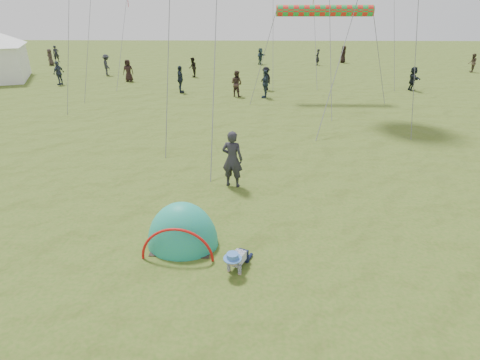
{
  "coord_description": "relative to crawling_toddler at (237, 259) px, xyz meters",
  "views": [
    {
      "loc": [
        0.4,
        -5.87,
        5.13
      ],
      "look_at": [
        0.15,
        3.24,
        1.0
      ],
      "focal_mm": 28.0,
      "sensor_mm": 36.0,
      "label": 1
    }
  ],
  "objects": [
    {
      "name": "crowd_person_1",
      "position": [
        -0.66,
        18.06,
        0.55
      ],
      "size": [
        1.01,
        0.95,
        1.65
      ],
      "primitive_type": "imported",
      "rotation": [
        0.0,
        0.0,
        2.6
      ],
      "color": "#3A2A25",
      "rests_on": "ground"
    },
    {
      "name": "crowd_person_7",
      "position": [
        -4.64,
        25.84,
        0.53
      ],
      "size": [
        0.75,
        0.89,
        1.6
      ],
      "primitive_type": "imported",
      "rotation": [
        0.0,
        0.0,
        4.92
      ],
      "color": "black",
      "rests_on": "ground"
    },
    {
      "name": "ground",
      "position": [
        -0.15,
        -0.74,
        -0.27
      ],
      "size": [
        140.0,
        140.0,
        0.0
      ],
      "primitive_type": "plane",
      "color": "#335816"
    },
    {
      "name": "crowd_person_13",
      "position": [
        20.42,
        29.35,
        0.55
      ],
      "size": [
        0.89,
        0.98,
        1.64
      ],
      "primitive_type": "imported",
      "rotation": [
        0.0,
        0.0,
        4.28
      ],
      "color": "#47392D",
      "rests_on": "ground"
    },
    {
      "name": "crowd_person_11",
      "position": [
        11.6,
        20.44,
        0.54
      ],
      "size": [
        0.49,
        1.51,
        1.62
      ],
      "primitive_type": "imported",
      "rotation": [
        0.0,
        0.0,
        1.56
      ],
      "color": "black",
      "rests_on": "ground"
    },
    {
      "name": "crowd_person_8",
      "position": [
        -14.2,
        21.93,
        0.59
      ],
      "size": [
        0.69,
        1.09,
        1.73
      ],
      "primitive_type": "imported",
      "rotation": [
        0.0,
        0.0,
        4.43
      ],
      "color": "#2F374A",
      "rests_on": "ground"
    },
    {
      "name": "crowd_person_10",
      "position": [
        -9.43,
        23.59,
        0.57
      ],
      "size": [
        0.82,
        0.54,
        1.68
      ],
      "primitive_type": "imported",
      "rotation": [
        0.0,
        0.0,
        6.28
      ],
      "color": "black",
      "rests_on": "ground"
    },
    {
      "name": "rainbow_tube_kite",
      "position": [
        4.57,
        17.69,
        4.87
      ],
      "size": [
        5.68,
        0.64,
        0.64
      ],
      "primitive_type": "cylinder",
      "rotation": [
        0.0,
        1.57,
        0.0
      ],
      "color": "red"
    },
    {
      "name": "crowd_person_5",
      "position": [
        1.25,
        34.28,
        0.55
      ],
      "size": [
        1.15,
        1.58,
        1.65
      ],
      "primitive_type": "imported",
      "rotation": [
        0.0,
        0.0,
        1.08
      ],
      "color": "#273A44",
      "rests_on": "ground"
    },
    {
      "name": "crowd_person_14",
      "position": [
        -4.52,
        19.21,
        0.62
      ],
      "size": [
        0.69,
        1.12,
        1.78
      ],
      "primitive_type": "imported",
      "rotation": [
        0.0,
        0.0,
        1.83
      ],
      "color": "#1C2630",
      "rests_on": "ground"
    },
    {
      "name": "standing_adult",
      "position": [
        -0.29,
        4.27,
        0.64
      ],
      "size": [
        0.75,
        0.58,
        1.82
      ],
      "primitive_type": "imported",
      "rotation": [
        0.0,
        0.0,
        2.9
      ],
      "color": "#25242B",
      "rests_on": "ground"
    },
    {
      "name": "crawling_toddler",
      "position": [
        0.0,
        0.0,
        0.0
      ],
      "size": [
        0.74,
        0.85,
        0.55
      ],
      "primitive_type": null,
      "rotation": [
        0.0,
        0.0,
        -0.41
      ],
      "color": "black",
      "rests_on": "ground"
    },
    {
      "name": "crowd_person_16",
      "position": [
        10.23,
        35.96,
        0.6
      ],
      "size": [
        0.93,
        1.02,
        1.75
      ],
      "primitive_type": "imported",
      "rotation": [
        0.0,
        0.0,
        4.15
      ],
      "color": "black",
      "rests_on": "ground"
    },
    {
      "name": "crowd_person_0",
      "position": [
        -21.24,
        36.08,
        0.57
      ],
      "size": [
        0.74,
        0.7,
        1.69
      ],
      "primitive_type": "imported",
      "rotation": [
        0.0,
        0.0,
        0.67
      ],
      "color": "black",
      "rests_on": "ground"
    },
    {
      "name": "crowd_person_9",
      "position": [
        -12.22,
        26.61,
        0.6
      ],
      "size": [
        1.16,
        1.31,
        1.75
      ],
      "primitive_type": "imported",
      "rotation": [
        0.0,
        0.0,
        2.15
      ],
      "color": "#27292E",
      "rests_on": "ground"
    },
    {
      "name": "crowd_person_2",
      "position": [
        1.19,
        17.7,
        0.6
      ],
      "size": [
        0.55,
        1.07,
        1.75
      ],
      "primitive_type": "imported",
      "rotation": [
        0.0,
        0.0,
        4.59
      ],
      "color": "#26343F",
      "rests_on": "ground"
    },
    {
      "name": "popup_tent",
      "position": [
        -1.32,
        0.92,
        -0.27
      ],
      "size": [
        1.75,
        1.46,
        2.19
      ],
      "primitive_type": "ellipsoid",
      "rotation": [
        0.0,
        0.0,
        -0.04
      ],
      "color": "teal",
      "rests_on": "ground"
    },
    {
      "name": "crowd_person_6",
      "position": [
        7.11,
        33.83,
        0.52
      ],
      "size": [
        0.59,
        0.69,
        1.59
      ],
      "primitive_type": "imported",
      "rotation": [
        0.0,
        0.0,
        4.26
      ],
      "color": "black",
      "rests_on": "ground"
    },
    {
      "name": "crowd_person_15",
      "position": [
        1.33,
        20.33,
        0.52
      ],
      "size": [
        1.04,
        1.18,
        1.59
      ],
      "primitive_type": "imported",
      "rotation": [
        0.0,
        0.0,
        5.26
      ],
      "color": "black",
      "rests_on": "ground"
    },
    {
      "name": "crowd_person_4",
      "position": [
        -20.34,
        32.98,
        0.53
      ],
      "size": [
        0.57,
        0.82,
        1.61
      ],
      "primitive_type": "imported",
      "rotation": [
        0.0,
        0.0,
        4.79
      ],
      "color": "#312624",
      "rests_on": "ground"
    }
  ]
}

